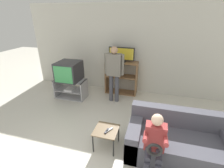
# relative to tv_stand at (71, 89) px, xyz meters

# --- Properties ---
(wall_back) EXTENTS (6.40, 0.06, 2.60)m
(wall_back) POSITION_rel_tv_stand_xyz_m (1.52, 0.95, 1.03)
(wall_back) COLOR beige
(wall_back) RESTS_ON ground_plane
(tv_stand) EXTENTS (0.89, 0.46, 0.55)m
(tv_stand) POSITION_rel_tv_stand_xyz_m (0.00, 0.00, 0.00)
(tv_stand) COLOR #A8A8AD
(tv_stand) RESTS_ON ground_plane
(television_main) EXTENTS (0.62, 0.64, 0.54)m
(television_main) POSITION_rel_tv_stand_xyz_m (0.01, -0.01, 0.55)
(television_main) COLOR #2D2D33
(television_main) RESTS_ON tv_stand
(media_shelf) EXTENTS (0.96, 0.37, 1.00)m
(media_shelf) POSITION_rel_tv_stand_xyz_m (1.36, 0.69, 0.24)
(media_shelf) COLOR #8E6642
(media_shelf) RESTS_ON ground_plane
(television_flat) EXTENTS (0.75, 0.20, 0.42)m
(television_flat) POSITION_rel_tv_stand_xyz_m (1.34, 0.72, 0.93)
(television_flat) COLOR black
(television_flat) RESTS_ON media_shelf
(snack_table) EXTENTS (0.43, 0.43, 0.39)m
(snack_table) POSITION_rel_tv_stand_xyz_m (1.59, -1.60, 0.07)
(snack_table) COLOR brown
(snack_table) RESTS_ON ground_plane
(remote_control_black) EXTENTS (0.05, 0.15, 0.02)m
(remote_control_black) POSITION_rel_tv_stand_xyz_m (1.62, -1.65, 0.13)
(remote_control_black) COLOR #232328
(remote_control_black) RESTS_ON snack_table
(remote_control_white) EXTENTS (0.10, 0.14, 0.02)m
(remote_control_white) POSITION_rel_tv_stand_xyz_m (1.66, -1.60, 0.13)
(remote_control_white) COLOR gray
(remote_control_white) RESTS_ON snack_table
(couch) EXTENTS (1.72, 0.85, 0.77)m
(couch) POSITION_rel_tv_stand_xyz_m (2.85, -1.45, 0.00)
(couch) COLOR #4C4C56
(couch) RESTS_ON ground_plane
(person_standing_adult) EXTENTS (0.53, 0.20, 1.55)m
(person_standing_adult) POSITION_rel_tv_stand_xyz_m (1.28, 0.13, 0.67)
(person_standing_adult) COLOR #4C4C56
(person_standing_adult) RESTS_ON ground_plane
(person_seated_child) EXTENTS (0.33, 0.43, 1.02)m
(person_seated_child) POSITION_rel_tv_stand_xyz_m (2.43, -1.93, 0.33)
(person_seated_child) COLOR #2D2D38
(person_seated_child) RESTS_ON ground_plane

